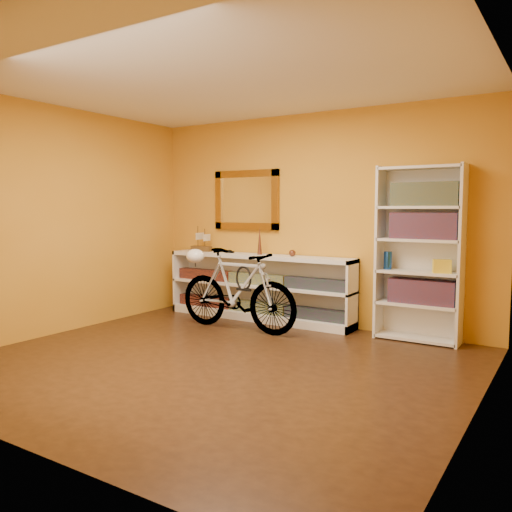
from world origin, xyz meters
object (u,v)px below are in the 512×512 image
Objects in this scene: console_unit at (258,287)px; bookcase at (419,254)px; helmet at (195,256)px; bicycle at (237,290)px.

bookcase is at bearing 0.71° from console_unit.
console_unit is 0.92m from helmet.
helmet is (-0.63, 0.01, 0.37)m from bicycle.
console_unit is at bearing -179.29° from bookcase.
bookcase is 2.64m from helmet.
bookcase reaches higher than bicycle.
helmet is at bearing -165.95° from bookcase.
console_unit is 11.13× the size of helmet.
bicycle is 0.73m from helmet.
bicycle reaches higher than helmet.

